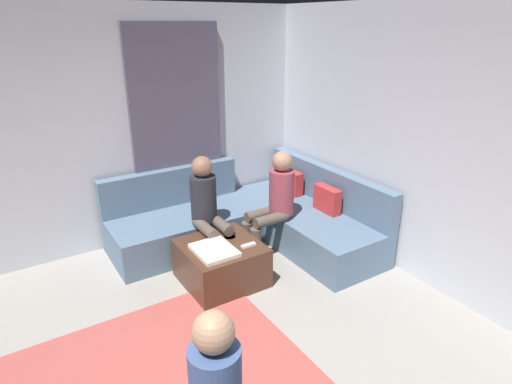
{
  "coord_description": "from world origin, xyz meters",
  "views": [
    {
      "loc": [
        1.87,
        -0.59,
        2.5
      ],
      "look_at": [
        -1.63,
        1.63,
        0.85
      ],
      "focal_mm": 30.2,
      "sensor_mm": 36.0,
      "label": 1
    }
  ],
  "objects_px": {
    "person_on_couch_back": "(274,200)",
    "person_on_couch_side": "(208,208)",
    "sectional_couch": "(253,220)",
    "ottoman": "(221,263)",
    "coffee_mug": "(226,228)",
    "game_remote": "(249,245)"
  },
  "relations": [
    {
      "from": "game_remote",
      "to": "person_on_couch_back",
      "type": "relative_size",
      "value": 0.12
    },
    {
      "from": "ottoman",
      "to": "game_remote",
      "type": "relative_size",
      "value": 5.07
    },
    {
      "from": "person_on_couch_back",
      "to": "person_on_couch_side",
      "type": "relative_size",
      "value": 1.0
    },
    {
      "from": "sectional_couch",
      "to": "game_remote",
      "type": "xyz_separation_m",
      "value": [
        0.73,
        -0.51,
        0.15
      ]
    },
    {
      "from": "ottoman",
      "to": "coffee_mug",
      "type": "distance_m",
      "value": 0.38
    },
    {
      "from": "sectional_couch",
      "to": "coffee_mug",
      "type": "distance_m",
      "value": 0.67
    },
    {
      "from": "ottoman",
      "to": "person_on_couch_side",
      "type": "xyz_separation_m",
      "value": [
        -0.4,
        0.07,
        0.45
      ]
    },
    {
      "from": "game_remote",
      "to": "person_on_couch_side",
      "type": "height_order",
      "value": "person_on_couch_side"
    },
    {
      "from": "sectional_couch",
      "to": "game_remote",
      "type": "distance_m",
      "value": 0.9
    },
    {
      "from": "ottoman",
      "to": "game_remote",
      "type": "distance_m",
      "value": 0.36
    },
    {
      "from": "person_on_couch_back",
      "to": "person_on_couch_side",
      "type": "distance_m",
      "value": 0.74
    },
    {
      "from": "coffee_mug",
      "to": "person_on_couch_back",
      "type": "xyz_separation_m",
      "value": [
        0.02,
        0.61,
        0.19
      ]
    },
    {
      "from": "coffee_mug",
      "to": "person_on_couch_side",
      "type": "distance_m",
      "value": 0.28
    },
    {
      "from": "person_on_couch_back",
      "to": "sectional_couch",
      "type": "bearing_deg",
      "value": 8.92
    },
    {
      "from": "coffee_mug",
      "to": "game_remote",
      "type": "bearing_deg",
      "value": 5.71
    },
    {
      "from": "game_remote",
      "to": "person_on_couch_side",
      "type": "xyz_separation_m",
      "value": [
        -0.58,
        -0.15,
        0.23
      ]
    },
    {
      "from": "game_remote",
      "to": "person_on_couch_side",
      "type": "relative_size",
      "value": 0.12
    },
    {
      "from": "coffee_mug",
      "to": "person_on_couch_side",
      "type": "relative_size",
      "value": 0.08
    },
    {
      "from": "sectional_couch",
      "to": "game_remote",
      "type": "relative_size",
      "value": 17.0
    },
    {
      "from": "sectional_couch",
      "to": "ottoman",
      "type": "bearing_deg",
      "value": -53.14
    },
    {
      "from": "game_remote",
      "to": "person_on_couch_side",
      "type": "bearing_deg",
      "value": -165.74
    },
    {
      "from": "coffee_mug",
      "to": "game_remote",
      "type": "xyz_separation_m",
      "value": [
        0.4,
        0.04,
        -0.04
      ]
    }
  ]
}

